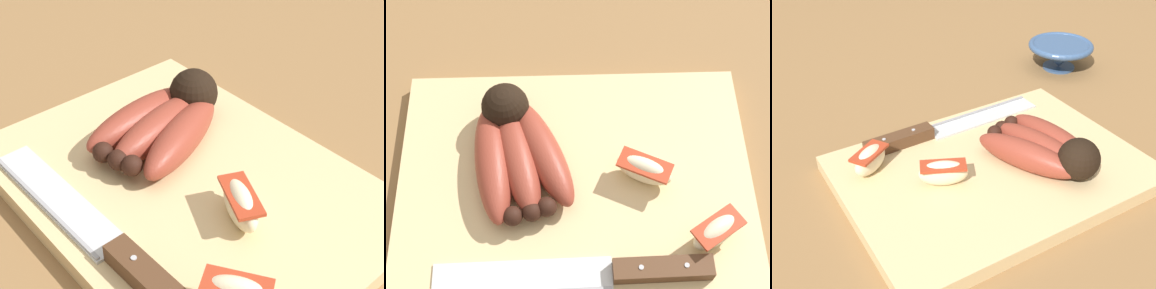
{
  "view_description": "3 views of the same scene",
  "coord_description": "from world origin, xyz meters",
  "views": [
    {
      "loc": [
        -0.31,
        0.27,
        0.38
      ],
      "look_at": [
        0.03,
        -0.03,
        0.04
      ],
      "focal_mm": 52.65,
      "sensor_mm": 36.0,
      "label": 1
    },
    {
      "loc": [
        0.01,
        0.28,
        0.59
      ],
      "look_at": [
        0.0,
        -0.02,
        0.06
      ],
      "focal_mm": 54.35,
      "sensor_mm": 36.0,
      "label": 2
    },
    {
      "loc": [
        -0.29,
        -0.42,
        0.4
      ],
      "look_at": [
        -0.02,
        0.03,
        0.05
      ],
      "focal_mm": 45.21,
      "sensor_mm": 36.0,
      "label": 3
    }
  ],
  "objects": [
    {
      "name": "banana_bunch",
      "position": [
        0.07,
        -0.03,
        0.04
      ],
      "size": [
        0.13,
        0.17,
        0.06
      ],
      "color": "black",
      "rests_on": "cutting_board"
    },
    {
      "name": "chefs_knife",
      "position": [
        -0.03,
        0.11,
        0.03
      ],
      "size": [
        0.28,
        0.04,
        0.02
      ],
      "color": "silver",
      "rests_on": "cutting_board"
    },
    {
      "name": "ground_plane",
      "position": [
        0.0,
        0.0,
        0.0
      ],
      "size": [
        6.0,
        6.0,
        0.0
      ],
      "primitive_type": "plane",
      "color": "olive"
    },
    {
      "name": "cutting_board",
      "position": [
        0.01,
        0.0,
        0.01
      ],
      "size": [
        0.39,
        0.28,
        0.02
      ],
      "primitive_type": "cube",
      "color": "#DBBC84",
      "rests_on": "ground_plane"
    },
    {
      "name": "apple_wedge_middle",
      "position": [
        -0.07,
        0.0,
        0.04
      ],
      "size": [
        0.07,
        0.05,
        0.03
      ],
      "color": "beige",
      "rests_on": "cutting_board"
    }
  ]
}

